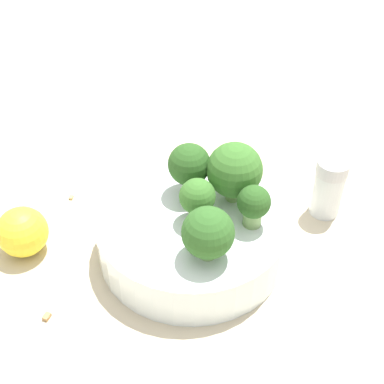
{
  "coord_description": "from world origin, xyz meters",
  "views": [
    {
      "loc": [
        -0.21,
        0.33,
        0.42
      ],
      "look_at": [
        0.0,
        0.0,
        0.08
      ],
      "focal_mm": 50.0,
      "sensor_mm": 36.0,
      "label": 1
    }
  ],
  "objects": [
    {
      "name": "ground_plane",
      "position": [
        0.0,
        0.0,
        0.0
      ],
      "size": [
        3.0,
        3.0,
        0.0
      ],
      "primitive_type": "plane",
      "color": "beige"
    },
    {
      "name": "bowl",
      "position": [
        0.0,
        0.0,
        0.02
      ],
      "size": [
        0.2,
        0.2,
        0.05
      ],
      "primitive_type": "cylinder",
      "color": "silver",
      "rests_on": "ground_plane"
    },
    {
      "name": "broccoli_floret_0",
      "position": [
        -0.02,
        -0.05,
        0.09
      ],
      "size": [
        0.06,
        0.06,
        0.07
      ],
      "color": "#7A9E5B",
      "rests_on": "bowl"
    },
    {
      "name": "broccoli_floret_1",
      "position": [
        0.02,
        -0.03,
        0.08
      ],
      "size": [
        0.04,
        0.04,
        0.06
      ],
      "color": "#84AD66",
      "rests_on": "bowl"
    },
    {
      "name": "broccoli_floret_2",
      "position": [
        -0.01,
        -0.0,
        0.08
      ],
      "size": [
        0.04,
        0.04,
        0.05
      ],
      "color": "#7A9E5B",
      "rests_on": "bowl"
    },
    {
      "name": "broccoli_floret_3",
      "position": [
        -0.06,
        -0.02,
        0.08
      ],
      "size": [
        0.03,
        0.03,
        0.05
      ],
      "color": "#7A9E5B",
      "rests_on": "bowl"
    },
    {
      "name": "broccoli_floret_4",
      "position": [
        -0.04,
        0.04,
        0.08
      ],
      "size": [
        0.05,
        0.05,
        0.05
      ],
      "color": "#84AD66",
      "rests_on": "bowl"
    },
    {
      "name": "pepper_shaker",
      "position": [
        -0.1,
        -0.13,
        0.04
      ],
      "size": [
        0.04,
        0.04,
        0.07
      ],
      "color": "silver",
      "rests_on": "ground_plane"
    },
    {
      "name": "lemon_wedge",
      "position": [
        0.15,
        0.1,
        0.03
      ],
      "size": [
        0.05,
        0.05,
        0.05
      ],
      "primitive_type": "sphere",
      "color": "yellow",
      "rests_on": "ground_plane"
    },
    {
      "name": "almond_crumb_0",
      "position": [
        0.17,
        0.01,
        0.0
      ],
      "size": [
        0.01,
        0.01,
        0.01
      ],
      "primitive_type": "cube",
      "rotation": [
        0.0,
        0.0,
        2.05
      ],
      "color": "tan",
      "rests_on": "ground_plane"
    },
    {
      "name": "almond_crumb_1",
      "position": [
        0.07,
        0.15,
        0.0
      ],
      "size": [
        0.01,
        0.01,
        0.01
      ],
      "primitive_type": "cube",
      "rotation": [
        0.0,
        0.0,
        1.78
      ],
      "color": "#AD7F4C",
      "rests_on": "ground_plane"
    }
  ]
}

